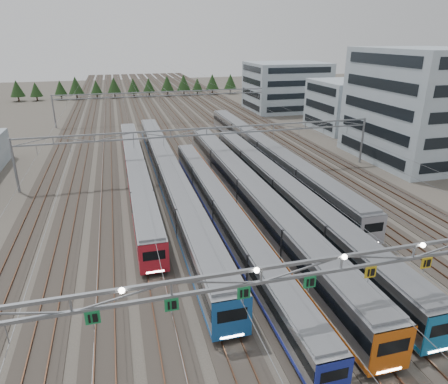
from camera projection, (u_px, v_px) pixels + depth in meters
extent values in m
plane|color=#47423A|center=(331.00, 350.00, 28.84)|extent=(400.00, 400.00, 0.00)
cube|color=#2D2823|center=(162.00, 112.00, 118.68)|extent=(54.00, 260.00, 0.08)
cube|color=brown|center=(72.00, 116.00, 112.46)|extent=(0.08, 260.00, 0.16)
cube|color=brown|center=(244.00, 108.00, 124.81)|extent=(0.08, 260.00, 0.16)
cube|color=brown|center=(160.00, 112.00, 118.46)|extent=(0.08, 260.00, 0.16)
cube|color=brown|center=(165.00, 111.00, 118.81)|extent=(0.08, 260.00, 0.16)
cube|color=black|center=(137.00, 180.00, 61.48)|extent=(2.33, 53.06, 0.35)
cube|color=#979A9E|center=(136.00, 170.00, 60.85)|extent=(2.74, 54.15, 3.08)
cube|color=black|center=(136.00, 167.00, 60.72)|extent=(2.80, 53.88, 0.93)
cube|color=red|center=(137.00, 178.00, 61.33)|extent=(2.79, 53.88, 0.34)
cube|color=slate|center=(135.00, 159.00, 60.25)|extent=(2.47, 53.06, 0.24)
cube|color=red|center=(154.00, 259.00, 36.57)|extent=(2.76, 0.12, 3.08)
cube|color=black|center=(154.00, 255.00, 36.41)|extent=(2.06, 0.10, 0.93)
cube|color=white|center=(155.00, 272.00, 37.01)|extent=(1.65, 0.06, 0.15)
cube|color=black|center=(170.00, 186.00, 58.92)|extent=(2.53, 64.95, 0.38)
cube|color=#979A9E|center=(169.00, 175.00, 58.24)|extent=(2.98, 66.27, 3.35)
cube|color=black|center=(169.00, 172.00, 58.09)|extent=(3.04, 65.94, 1.01)
cube|color=#1B56A3|center=(169.00, 184.00, 58.75)|extent=(3.03, 65.94, 0.37)
cube|color=slate|center=(168.00, 163.00, 57.59)|extent=(2.68, 64.95, 0.27)
cube|color=#1B56A3|center=(232.00, 320.00, 28.51)|extent=(3.00, 0.12, 3.35)
cube|color=black|center=(232.00, 315.00, 28.33)|extent=(2.24, 0.10, 1.01)
cube|color=white|center=(232.00, 336.00, 28.99)|extent=(1.79, 0.06, 0.16)
cube|color=black|center=(223.00, 222.00, 47.66)|extent=(2.10, 50.47, 0.32)
cube|color=#979A9E|center=(223.00, 211.00, 47.10)|extent=(2.47, 51.50, 2.78)
cube|color=black|center=(223.00, 208.00, 46.97)|extent=(2.53, 51.24, 0.84)
cube|color=#1C2A9B|center=(223.00, 220.00, 47.52)|extent=(2.52, 51.24, 0.31)
cube|color=slate|center=(223.00, 199.00, 46.56)|extent=(2.22, 50.47, 0.22)
cube|color=#1C2A9B|center=(333.00, 379.00, 24.00)|extent=(2.49, 0.12, 2.78)
cube|color=black|center=(334.00, 375.00, 23.85)|extent=(1.85, 0.10, 0.84)
cube|color=black|center=(248.00, 205.00, 52.39)|extent=(2.62, 57.20, 0.40)
cube|color=#979A9E|center=(248.00, 192.00, 51.69)|extent=(3.08, 58.37, 3.47)
cube|color=black|center=(249.00, 189.00, 51.54)|extent=(3.14, 58.08, 1.05)
cube|color=#DB5F13|center=(248.00, 202.00, 52.22)|extent=(3.13, 58.08, 0.39)
cube|color=slate|center=(249.00, 178.00, 51.01)|extent=(2.77, 57.20, 0.28)
cube|color=#DB5F13|center=(392.00, 352.00, 25.51)|extent=(3.10, 0.12, 3.47)
cube|color=black|center=(393.00, 347.00, 25.33)|extent=(2.31, 0.10, 1.05)
cube|color=white|center=(389.00, 371.00, 26.01)|extent=(1.85, 0.06, 0.17)
cube|color=black|center=(282.00, 203.00, 52.95)|extent=(2.46, 54.72, 0.37)
cube|color=#979A9E|center=(282.00, 191.00, 52.29)|extent=(2.89, 55.83, 3.26)
cube|color=black|center=(283.00, 188.00, 52.15)|extent=(2.95, 55.55, 0.98)
cube|color=#1975B0|center=(282.00, 200.00, 52.79)|extent=(2.94, 55.55, 0.36)
cube|color=slate|center=(283.00, 178.00, 51.66)|extent=(2.61, 54.72, 0.26)
cube|color=#1975B0|center=(442.00, 334.00, 27.25)|extent=(2.91, 0.12, 3.26)
cube|color=black|center=(444.00, 329.00, 27.08)|extent=(2.17, 0.10, 0.98)
cube|color=white|center=(439.00, 350.00, 27.72)|extent=(1.74, 0.06, 0.16)
cube|color=black|center=(265.00, 161.00, 70.63)|extent=(2.55, 62.35, 0.39)
cube|color=#979A9E|center=(265.00, 151.00, 69.95)|extent=(2.99, 63.62, 3.37)
cube|color=black|center=(265.00, 149.00, 69.80)|extent=(3.05, 63.31, 1.02)
cube|color=#989AA6|center=(265.00, 159.00, 70.47)|extent=(3.04, 63.31, 0.37)
cube|color=slate|center=(265.00, 141.00, 69.30)|extent=(2.70, 62.35, 0.27)
cube|color=#989AA6|center=(373.00, 231.00, 41.41)|extent=(3.01, 0.12, 3.37)
cube|color=black|center=(374.00, 228.00, 41.24)|extent=(2.25, 0.10, 1.02)
cube|color=white|center=(371.00, 244.00, 41.89)|extent=(1.80, 0.06, 0.16)
cube|color=gray|center=(342.00, 256.00, 25.98)|extent=(56.00, 0.22, 0.22)
cube|color=gray|center=(341.00, 270.00, 26.35)|extent=(56.00, 0.22, 0.22)
cube|color=#187A40|center=(93.00, 318.00, 22.60)|extent=(0.85, 0.06, 0.85)
cube|color=#187A40|center=(172.00, 305.00, 23.70)|extent=(0.85, 0.06, 0.85)
cube|color=#187A40|center=(244.00, 293.00, 24.79)|extent=(0.85, 0.06, 0.85)
cube|color=#187A40|center=(310.00, 282.00, 25.88)|extent=(0.85, 0.06, 0.85)
cube|color=gold|center=(370.00, 272.00, 26.97)|extent=(0.85, 0.06, 0.85)
cube|color=gold|center=(426.00, 263.00, 28.06)|extent=(0.85, 0.06, 0.85)
cylinder|color=gray|center=(14.00, 166.00, 56.52)|extent=(0.36, 0.36, 8.00)
cylinder|color=gray|center=(362.00, 141.00, 70.10)|extent=(0.36, 0.36, 8.00)
cube|color=gray|center=(207.00, 128.00, 61.92)|extent=(56.00, 0.22, 0.22)
cube|color=gray|center=(207.00, 134.00, 62.29)|extent=(56.00, 0.22, 0.22)
cylinder|color=gray|center=(54.00, 111.00, 96.96)|extent=(0.36, 0.36, 8.00)
cylinder|color=gray|center=(269.00, 102.00, 110.54)|extent=(0.36, 0.36, 8.00)
cube|color=gray|center=(168.00, 92.00, 102.36)|extent=(56.00, 0.22, 0.22)
cube|color=gray|center=(168.00, 96.00, 102.73)|extent=(56.00, 0.22, 0.22)
cube|color=#91A3AD|center=(420.00, 106.00, 70.16)|extent=(18.00, 22.00, 19.32)
cube|color=#91A3AD|center=(346.00, 105.00, 94.71)|extent=(14.00, 16.00, 11.43)
cube|color=#91A3AD|center=(286.00, 87.00, 119.43)|extent=(22.00, 18.00, 13.88)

